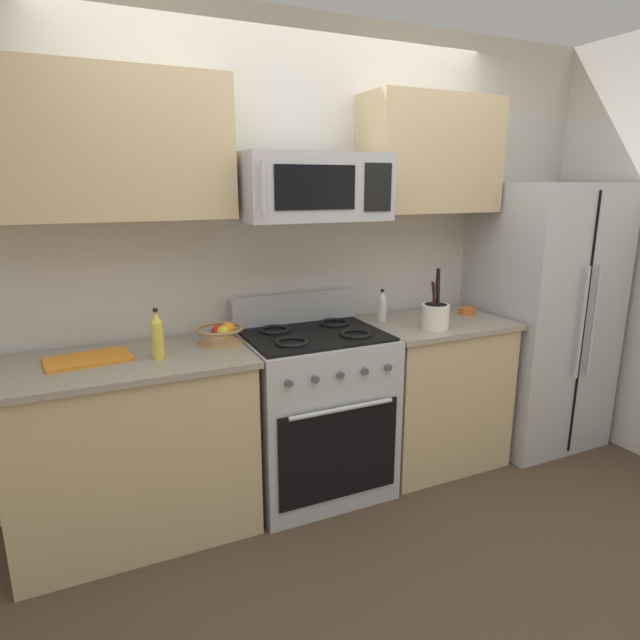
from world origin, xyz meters
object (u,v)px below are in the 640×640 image
at_px(microwave, 312,187).
at_px(fruit_basket, 221,334).
at_px(range_oven, 314,411).
at_px(refrigerator, 539,316).
at_px(cutting_board, 88,359).
at_px(prep_bowl, 467,311).
at_px(utensil_crock, 435,315).
at_px(bottle_vinegar, 382,307).
at_px(bottle_oil, 157,336).

distance_m(microwave, fruit_basket, 0.88).
relative_size(range_oven, refrigerator, 0.64).
height_order(range_oven, fruit_basket, range_oven).
relative_size(microwave, cutting_board, 2.02).
height_order(refrigerator, fruit_basket, refrigerator).
height_order(microwave, cutting_board, microwave).
xyz_separation_m(range_oven, prep_bowl, (1.08, 0.06, 0.46)).
height_order(utensil_crock, fruit_basket, utensil_crock).
height_order(range_oven, bottle_vinegar, bottle_vinegar).
bearing_deg(refrigerator, prep_bowl, 172.09).
relative_size(refrigerator, utensil_crock, 4.93).
bearing_deg(refrigerator, fruit_basket, 177.44).
relative_size(cutting_board, bottle_oil, 1.54).
relative_size(utensil_crock, cutting_board, 0.94).
distance_m(utensil_crock, prep_bowl, 0.46).
distance_m(utensil_crock, fruit_basket, 1.19).
bearing_deg(range_oven, utensil_crock, -12.63).
xyz_separation_m(refrigerator, cutting_board, (-2.75, 0.07, 0.06)).
height_order(fruit_basket, cutting_board, fruit_basket).
relative_size(range_oven, microwave, 1.45).
relative_size(microwave, bottle_vinegar, 3.92).
bearing_deg(bottle_oil, fruit_basket, 21.31).
bearing_deg(cutting_board, microwave, -1.47).
relative_size(fruit_basket, bottle_vinegar, 1.28).
height_order(range_oven, prep_bowl, range_oven).
bearing_deg(range_oven, prep_bowl, 3.10).
xyz_separation_m(range_oven, refrigerator, (1.63, -0.02, 0.38)).
distance_m(refrigerator, fruit_basket, 2.12).
bearing_deg(prep_bowl, bottle_oil, -176.71).
height_order(cutting_board, bottle_oil, bottle_oil).
relative_size(bottle_vinegar, prep_bowl, 1.76).
bearing_deg(prep_bowl, fruit_basket, 179.31).
distance_m(fruit_basket, cutting_board, 0.63).
bearing_deg(refrigerator, range_oven, 179.39).
relative_size(utensil_crock, fruit_basket, 1.42).
bearing_deg(range_oven, bottle_vinegar, 14.92).
relative_size(utensil_crock, bottle_oil, 1.44).
relative_size(microwave, utensil_crock, 2.16).
relative_size(range_oven, bottle_vinegar, 5.69).
bearing_deg(cutting_board, bottle_oil, -19.30).
distance_m(range_oven, prep_bowl, 1.18).
relative_size(microwave, prep_bowl, 6.93).
relative_size(bottle_vinegar, bottle_oil, 0.79).
bearing_deg(utensil_crock, cutting_board, 173.44).
bearing_deg(microwave, range_oven, -89.96).
relative_size(range_oven, fruit_basket, 4.46).
relative_size(cutting_board, bottle_vinegar, 1.94).
bearing_deg(bottle_oil, range_oven, 3.54).
distance_m(utensil_crock, cutting_board, 1.82).
bearing_deg(refrigerator, bottle_vinegar, 172.36).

